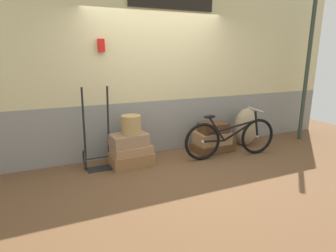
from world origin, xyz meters
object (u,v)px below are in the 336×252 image
at_px(suitcase_0, 132,159).
at_px(suitcase_4, 212,138).
at_px(wicker_basket, 131,125).
at_px(bicycle, 231,138).
at_px(suitcase_2, 129,140).
at_px(suitcase_3, 212,147).
at_px(luggage_trolley, 98,150).
at_px(suitcase_1, 131,149).
at_px(suitcase_5, 213,128).
at_px(burlap_sack, 246,127).

distance_m(suitcase_0, suitcase_4, 1.60).
distance_m(wicker_basket, bicycle, 1.78).
relative_size(suitcase_2, suitcase_3, 0.79).
relative_size(suitcase_0, suitcase_3, 0.92).
bearing_deg(suitcase_3, luggage_trolley, 173.14).
bearing_deg(suitcase_4, suitcase_2, -178.23).
relative_size(suitcase_1, suitcase_2, 1.09).
relative_size(suitcase_0, suitcase_1, 1.07).
xyz_separation_m(suitcase_5, bicycle, (0.13, -0.37, -0.11)).
bearing_deg(wicker_basket, suitcase_3, 0.94).
bearing_deg(luggage_trolley, suitcase_2, -11.67).
distance_m(suitcase_1, suitcase_4, 1.59).
bearing_deg(wicker_basket, suitcase_4, 0.68).
xyz_separation_m(suitcase_2, luggage_trolley, (-0.49, 0.10, -0.14)).
bearing_deg(suitcase_5, suitcase_3, 68.83).
bearing_deg(suitcase_1, suitcase_4, -3.12).
relative_size(suitcase_4, bicycle, 0.36).
height_order(suitcase_4, luggage_trolley, luggage_trolley).
xyz_separation_m(suitcase_1, suitcase_3, (1.61, 0.04, -0.19)).
height_order(suitcase_2, bicycle, bicycle).
relative_size(suitcase_2, wicker_basket, 1.85).
bearing_deg(suitcase_1, suitcase_3, -2.87).
xyz_separation_m(suitcase_2, suitcase_3, (1.64, 0.02, -0.35)).
bearing_deg(suitcase_0, suitcase_4, -1.94).
bearing_deg(burlap_sack, suitcase_3, -176.97).
xyz_separation_m(suitcase_2, wicker_basket, (0.05, -0.00, 0.25)).
bearing_deg(wicker_basket, suitcase_2, 177.32).
bearing_deg(suitcase_2, suitcase_0, -43.79).
xyz_separation_m(suitcase_4, suitcase_5, (0.01, -0.02, 0.20)).
distance_m(suitcase_3, luggage_trolley, 2.14).
relative_size(suitcase_1, burlap_sack, 0.84).
bearing_deg(suitcase_4, suitcase_0, -177.44).
bearing_deg(suitcase_4, suitcase_3, 21.14).
distance_m(suitcase_2, suitcase_4, 1.62).
distance_m(suitcase_1, burlap_sack, 2.41).
height_order(suitcase_2, wicker_basket, wicker_basket).
distance_m(suitcase_2, suitcase_3, 1.68).
height_order(suitcase_0, bicycle, bicycle).
relative_size(suitcase_2, bicycle, 0.34).
height_order(suitcase_4, suitcase_5, suitcase_5).
bearing_deg(suitcase_1, suitcase_5, -3.68).
xyz_separation_m(suitcase_0, burlap_sack, (2.41, 0.09, 0.27)).
distance_m(wicker_basket, luggage_trolley, 0.67).
height_order(suitcase_1, suitcase_4, suitcase_4).
bearing_deg(luggage_trolley, wicker_basket, -10.87).
relative_size(suitcase_5, burlap_sack, 0.67).
distance_m(suitcase_3, suitcase_4, 0.19).
distance_m(suitcase_3, wicker_basket, 1.70).
height_order(luggage_trolley, bicycle, luggage_trolley).
xyz_separation_m(suitcase_1, suitcase_5, (1.60, 0.02, 0.19)).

